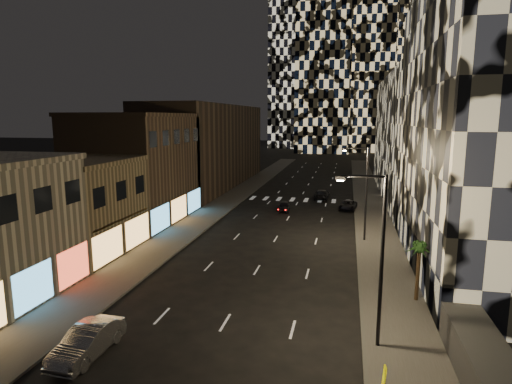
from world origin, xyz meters
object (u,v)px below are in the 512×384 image
at_px(streetlight_far, 364,187).
at_px(car_dark_rightlane, 348,205).
at_px(streetlight_near, 377,249).
at_px(car_dark_oncoming, 322,194).
at_px(palm_tree, 419,252).
at_px(car_dark_midlane, 284,206).
at_px(car_silver_parked, 87,342).

bearing_deg(streetlight_far, car_dark_rightlane, 95.40).
relative_size(streetlight_near, car_dark_oncoming, 1.85).
distance_m(car_dark_oncoming, palm_tree, 35.78).
bearing_deg(palm_tree, car_dark_rightlane, 99.03).
distance_m(streetlight_near, car_dark_rightlane, 34.69).
bearing_deg(car_dark_midlane, streetlight_far, -57.32).
bearing_deg(palm_tree, car_dark_oncoming, 103.34).
xyz_separation_m(streetlight_near, palm_tree, (3.08, 6.41, -1.95)).
height_order(streetlight_far, car_dark_oncoming, streetlight_far).
bearing_deg(car_dark_rightlane, streetlight_near, -80.40).
bearing_deg(car_dark_midlane, car_silver_parked, -103.22).
height_order(streetlight_near, car_dark_oncoming, streetlight_near).
bearing_deg(streetlight_far, car_dark_midlane, 128.37).
height_order(streetlight_far, palm_tree, streetlight_far).
xyz_separation_m(streetlight_near, car_silver_parked, (-14.15, -3.88, -4.58)).
height_order(car_silver_parked, car_dark_oncoming, car_silver_parked).
height_order(car_dark_midlane, car_dark_rightlane, car_dark_midlane).
bearing_deg(streetlight_near, streetlight_far, 90.00).
bearing_deg(streetlight_near, car_silver_parked, -164.65).
bearing_deg(car_dark_midlane, car_dark_oncoming, 59.42).
bearing_deg(palm_tree, streetlight_far, 102.79).
relative_size(streetlight_near, car_silver_parked, 1.92).
distance_m(car_dark_rightlane, palm_tree, 28.42).
relative_size(streetlight_far, car_dark_midlane, 2.50).
xyz_separation_m(car_dark_midlane, palm_tree, (12.51, -25.50, 2.79)).
xyz_separation_m(car_silver_parked, car_dark_rightlane, (12.80, 38.22, -0.17)).
relative_size(car_dark_midlane, car_dark_rightlane, 0.83).
distance_m(streetlight_far, palm_tree, 14.07).
relative_size(streetlight_near, car_dark_rightlane, 2.08).
height_order(car_dark_midlane, car_dark_oncoming, car_dark_oncoming).
bearing_deg(car_dark_oncoming, streetlight_far, 104.28).
distance_m(car_silver_parked, car_dark_rightlane, 40.31).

